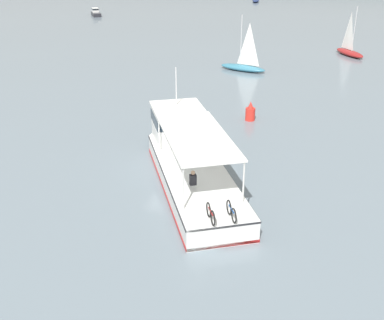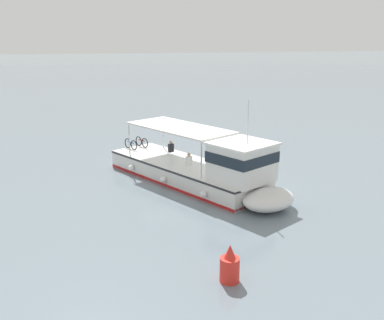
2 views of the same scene
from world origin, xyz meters
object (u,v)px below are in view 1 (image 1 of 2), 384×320
at_px(ferry_main, 188,159).
at_px(motorboat_horizon_east, 96,13).
at_px(sailboat_off_stern, 350,51).
at_px(sailboat_outer_anchorage, 243,65).
at_px(channel_buoy, 250,113).

xyz_separation_m(ferry_main, motorboat_horizon_east, (-32.86, 55.56, -0.47)).
xyz_separation_m(ferry_main, sailboat_off_stern, (9.08, 34.33, -0.47)).
relative_size(ferry_main, sailboat_off_stern, 2.34).
height_order(sailboat_outer_anchorage, motorboat_horizon_east, sailboat_outer_anchorage).
bearing_deg(motorboat_horizon_east, sailboat_outer_anchorage, -44.91).
relative_size(sailboat_outer_anchorage, sailboat_off_stern, 1.00).
distance_m(ferry_main, sailboat_outer_anchorage, 24.09).
bearing_deg(motorboat_horizon_east, channel_buoy, -52.81).
distance_m(ferry_main, channel_buoy, 10.04).
bearing_deg(sailboat_off_stern, ferry_main, -104.81).
xyz_separation_m(motorboat_horizon_east, channel_buoy, (34.66, -45.69, 0.02)).
xyz_separation_m(ferry_main, sailboat_outer_anchorage, (-1.25, 24.05, -0.47)).
relative_size(sailboat_outer_anchorage, motorboat_horizon_east, 1.46).
xyz_separation_m(ferry_main, channel_buoy, (1.81, 9.87, -0.45)).
bearing_deg(motorboat_horizon_east, ferry_main, -59.40).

